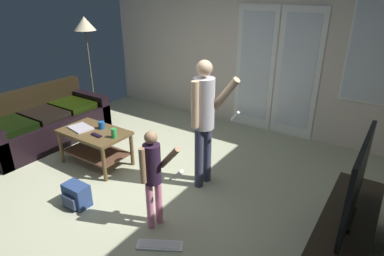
# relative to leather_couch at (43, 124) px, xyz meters

# --- Properties ---
(ground_plane) EXTENTS (5.36, 5.30, 0.02)m
(ground_plane) POSITION_rel_leather_couch_xyz_m (2.14, -0.20, -0.29)
(ground_plane) COLOR #ACB08E
(wall_back_with_doors) EXTENTS (5.36, 0.09, 2.78)m
(wall_back_with_doors) POSITION_rel_leather_couch_xyz_m (2.27, 2.41, 1.07)
(wall_back_with_doors) COLOR beige
(wall_back_with_doors) RESTS_ON ground_plane
(leather_couch) EXTENTS (0.91, 1.91, 0.80)m
(leather_couch) POSITION_rel_leather_couch_xyz_m (0.00, 0.00, 0.00)
(leather_couch) COLOR black
(leather_couch) RESTS_ON ground_plane
(coffee_table) EXTENTS (0.93, 0.56, 0.49)m
(coffee_table) POSITION_rel_leather_couch_xyz_m (1.27, -0.05, 0.08)
(coffee_table) COLOR brown
(coffee_table) RESTS_ON ground_plane
(tv_stand) EXTENTS (0.42, 1.58, 0.49)m
(tv_stand) POSITION_rel_leather_couch_xyz_m (4.44, -0.10, -0.04)
(tv_stand) COLOR black
(tv_stand) RESTS_ON ground_plane
(flat_screen_tv) EXTENTS (0.08, 0.97, 0.73)m
(flat_screen_tv) POSITION_rel_leather_couch_xyz_m (4.43, -0.10, 0.58)
(flat_screen_tv) COLOR black
(flat_screen_tv) RESTS_ON tv_stand
(person_adult) EXTENTS (0.50, 0.42, 1.54)m
(person_adult) POSITION_rel_leather_couch_xyz_m (2.76, 0.35, 0.64)
(person_adult) COLOR #393D55
(person_adult) RESTS_ON ground_plane
(person_child) EXTENTS (0.40, 0.28, 1.06)m
(person_child) POSITION_rel_leather_couch_xyz_m (2.76, -0.58, 0.35)
(person_child) COLOR pink
(person_child) RESTS_ON ground_plane
(floor_lamp) EXTENTS (0.38, 0.38, 1.79)m
(floor_lamp) POSITION_rel_leather_couch_xyz_m (-0.32, 1.29, 1.29)
(floor_lamp) COLOR #2B351F
(floor_lamp) RESTS_ON ground_plane
(backpack) EXTENTS (0.29, 0.22, 0.26)m
(backpack) POSITION_rel_leather_couch_xyz_m (1.82, -0.82, -0.15)
(backpack) COLOR navy
(backpack) RESTS_ON ground_plane
(loose_keyboard) EXTENTS (0.45, 0.33, 0.02)m
(loose_keyboard) POSITION_rel_leather_couch_xyz_m (2.99, -0.80, -0.27)
(loose_keyboard) COLOR white
(loose_keyboard) RESTS_ON ground_plane
(laptop_closed) EXTENTS (0.36, 0.29, 0.02)m
(laptop_closed) POSITION_rel_leather_couch_xyz_m (1.06, -0.09, 0.22)
(laptop_closed) COLOR #B9B0BA
(laptop_closed) RESTS_ON coffee_table
(cup_near_edge) EXTENTS (0.09, 0.09, 0.10)m
(cup_near_edge) POSITION_rel_leather_couch_xyz_m (1.30, 0.07, 0.26)
(cup_near_edge) COLOR #184F91
(cup_near_edge) RESTS_ON coffee_table
(cup_by_laptop) EXTENTS (0.07, 0.07, 0.12)m
(cup_by_laptop) POSITION_rel_leather_couch_xyz_m (1.65, -0.04, 0.27)
(cup_by_laptop) COLOR green
(cup_by_laptop) RESTS_ON coffee_table
(tv_remote_black) EXTENTS (0.17, 0.06, 0.02)m
(tv_remote_black) POSITION_rel_leather_couch_xyz_m (1.43, -0.14, 0.22)
(tv_remote_black) COLOR black
(tv_remote_black) RESTS_ON coffee_table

